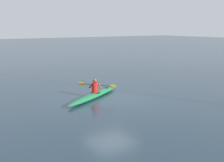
{
  "coord_description": "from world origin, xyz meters",
  "views": [
    {
      "loc": [
        9.05,
        13.26,
        3.81
      ],
      "look_at": [
        1.24,
        1.9,
        1.35
      ],
      "focal_mm": 49.74,
      "sensor_mm": 36.0,
      "label": 1
    }
  ],
  "objects": [
    {
      "name": "ground_plane",
      "position": [
        0.0,
        0.0,
        0.0
      ],
      "size": [
        160.0,
        160.0,
        0.0
      ],
      "primitive_type": "plane",
      "color": "#233847"
    },
    {
      "name": "kayak",
      "position": [
        0.66,
        -0.64,
        0.14
      ],
      "size": [
        4.74,
        3.13,
        0.28
      ],
      "color": "#19723F",
      "rests_on": "ground"
    },
    {
      "name": "kayaker",
      "position": [
        0.56,
        -0.7,
        0.61
      ],
      "size": [
        1.22,
        2.0,
        0.74
      ],
      "color": "red",
      "rests_on": "kayak"
    }
  ]
}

